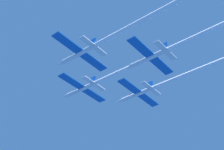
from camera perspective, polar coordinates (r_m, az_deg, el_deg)
The scene contains 3 objects.
jet_lead at distance 102.50m, azimuth 3.92°, elevation 1.75°, with size 20.91×73.50×3.46m.
jet_left_wing at distance 86.67m, azimuth 7.02°, elevation 10.21°, with size 20.91×80.78×3.46m.
jet_right_wing at distance 105.76m, azimuth 15.55°, elevation 1.34°, with size 20.91×79.76×3.46m.
Camera 1 is at (-67.70, -66.83, -60.74)m, focal length 53.69 mm.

